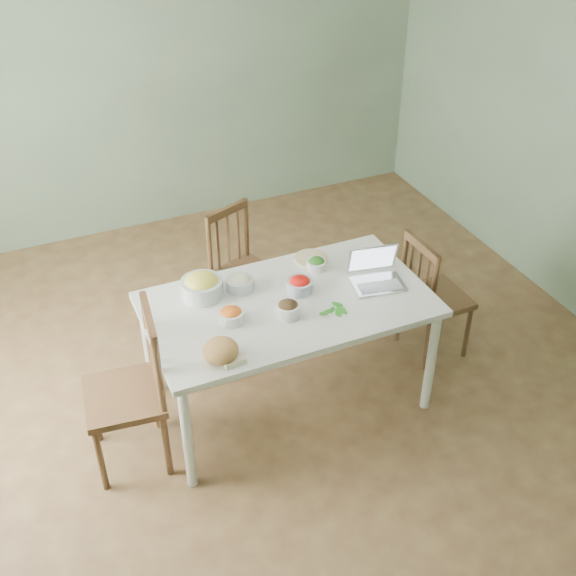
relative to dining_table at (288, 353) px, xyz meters
name	(u,v)px	position (x,y,z in m)	size (l,w,h in m)	color
floor	(263,390)	(-0.12, 0.15, -0.40)	(5.00, 5.00, 0.00)	#4D311D
wall_back	(145,77)	(-0.12, 2.65, 0.95)	(5.00, 0.00, 2.70)	gray
dining_table	(288,353)	(0.00, 0.00, 0.00)	(1.70, 0.96, 0.80)	silver
chair_far	(246,272)	(0.05, 0.86, 0.06)	(0.41, 0.39, 0.92)	#392013
chair_left	(123,393)	(-1.05, -0.07, 0.12)	(0.46, 0.44, 1.04)	#392013
chair_right	(437,295)	(1.15, 0.07, 0.07)	(0.41, 0.39, 0.93)	#392013
bread_boule	(221,351)	(-0.54, -0.34, 0.46)	(0.19, 0.19, 0.13)	tan
butter_stick	(235,363)	(-0.49, -0.41, 0.41)	(0.12, 0.03, 0.03)	beige
bowl_squash	(202,286)	(-0.45, 0.27, 0.47)	(0.25, 0.25, 0.15)	gold
bowl_carrot	(231,315)	(-0.37, -0.04, 0.44)	(0.16, 0.16, 0.09)	#D33E07
bowl_onion	(240,283)	(-0.21, 0.24, 0.44)	(0.17, 0.17, 0.09)	beige
bowl_mushroom	(288,309)	(-0.05, -0.12, 0.45)	(0.15, 0.15, 0.10)	black
bowl_redpep	(300,285)	(0.11, 0.07, 0.45)	(0.16, 0.16, 0.10)	red
bowl_broccoli	(317,263)	(0.31, 0.25, 0.44)	(0.13, 0.13, 0.08)	#114B0C
flatbread	(311,259)	(0.32, 0.36, 0.41)	(0.22, 0.22, 0.02)	#C1B289
basil_bunch	(332,310)	(0.20, -0.19, 0.41)	(0.19, 0.19, 0.02)	#18481C
laptop	(379,271)	(0.58, -0.07, 0.51)	(0.31, 0.27, 0.21)	silver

